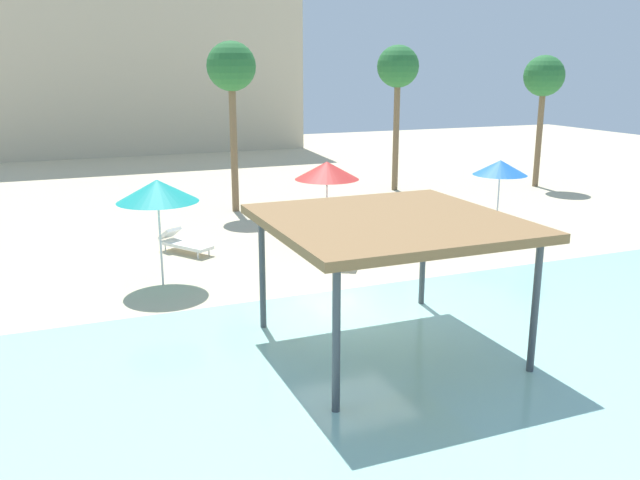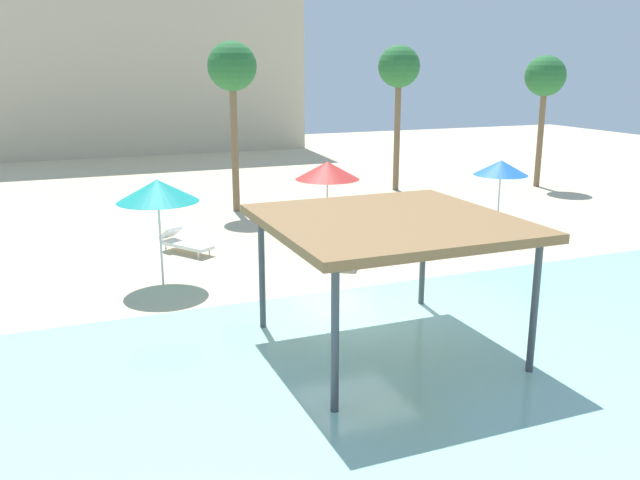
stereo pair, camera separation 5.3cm
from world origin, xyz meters
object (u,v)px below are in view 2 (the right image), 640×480
Objects in this scene: shade_pavilion at (389,225)px; palm_tree_0 at (399,70)px; beach_umbrella_blue_1 at (501,168)px; beach_umbrella_teal_3 at (157,191)px; beach_umbrella_red_2 at (327,171)px; palm_tree_1 at (232,71)px; lounge_chair_2 at (349,251)px; lounge_chair_0 at (183,242)px; palm_tree_2 at (545,79)px.

shade_pavilion is 0.72× the size of palm_tree_0.
beach_umbrella_teal_3 is at bearing -171.29° from beach_umbrella_blue_1.
beach_umbrella_red_2 is 0.41× the size of palm_tree_0.
palm_tree_0 is 1.00× the size of palm_tree_1.
lounge_chair_2 is at bearing 72.39° from shade_pavilion.
beach_umbrella_blue_1 is at bearing 8.71° from beach_umbrella_teal_3.
beach_umbrella_red_2 is 0.95× the size of beach_umbrella_teal_3.
palm_tree_1 is at bearing 104.21° from beach_umbrella_red_2.
palm_tree_0 reaches higher than beach_umbrella_red_2.
beach_umbrella_blue_1 is 0.92× the size of beach_umbrella_red_2.
beach_umbrella_red_2 reaches higher than lounge_chair_0.
beach_umbrella_teal_3 is 0.43× the size of palm_tree_1.
palm_tree_0 reaches higher than lounge_chair_0.
beach_umbrella_red_2 is at bearing 175.12° from beach_umbrella_blue_1.
palm_tree_1 is at bearing -179.91° from palm_tree_2.
beach_umbrella_blue_1 is 0.38× the size of palm_tree_0.
beach_umbrella_red_2 is 15.04m from palm_tree_2.
shade_pavilion reaches higher than lounge_chair_0.
shade_pavilion is at bearing 15.26° from lounge_chair_2.
shade_pavilion is 1.76× the size of beach_umbrella_red_2.
beach_umbrella_teal_3 reaches higher than lounge_chair_0.
lounge_chair_2 is 0.31× the size of palm_tree_2.
beach_umbrella_teal_3 is (-12.23, -1.87, 0.35)m from beach_umbrella_blue_1.
shade_pavilion is 2.49× the size of lounge_chair_0.
palm_tree_2 is at bearing 42.45° from beach_umbrella_blue_1.
lounge_chair_2 is at bearing -96.35° from beach_umbrella_red_2.
beach_umbrella_blue_1 reaches higher than lounge_chair_0.
lounge_chair_0 is 5.29m from lounge_chair_2.
beach_umbrella_blue_1 is 7.18m from lounge_chair_2.
palm_tree_1 is (4.30, 8.36, 2.95)m from beach_umbrella_teal_3.
palm_tree_0 is at bearing 48.87° from beach_umbrella_red_2.
lounge_chair_2 is at bearing -81.48° from palm_tree_1.
palm_tree_0 reaches higher than lounge_chair_2.
beach_umbrella_red_2 is at bearing 50.44° from lounge_chair_0.
beach_umbrella_teal_3 reaches higher than beach_umbrella_blue_1.
palm_tree_0 is at bearing 165.89° from palm_tree_2.
beach_umbrella_teal_3 is (-5.81, -2.42, 0.15)m from beach_umbrella_red_2.
beach_umbrella_red_2 is 1.41× the size of lounge_chair_2.
shade_pavilion is 9.62m from lounge_chair_0.
palm_tree_1 reaches higher than shade_pavilion.
palm_tree_2 is at bearing 73.62° from lounge_chair_0.
palm_tree_0 is at bearing 38.91° from beach_umbrella_teal_3.
palm_tree_2 is at bearing 23.43° from beach_umbrella_teal_3.
beach_umbrella_teal_3 is at bearing -156.57° from palm_tree_2.
beach_umbrella_blue_1 is 0.87× the size of beach_umbrella_teal_3.
beach_umbrella_red_2 is (-6.43, 0.55, 0.19)m from beach_umbrella_blue_1.
palm_tree_2 is (6.83, -1.72, -0.41)m from palm_tree_0.
beach_umbrella_blue_1 is 10.76m from palm_tree_1.
shade_pavilion is at bearing -17.45° from lounge_chair_0.
palm_tree_2 is at bearing 42.48° from shade_pavilion.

